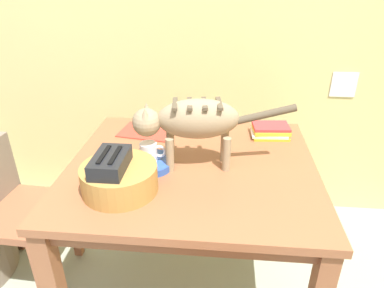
% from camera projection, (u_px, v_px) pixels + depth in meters
% --- Properties ---
extents(wall_rear, '(5.14, 0.11, 2.50)m').
position_uv_depth(wall_rear, '(203.00, 24.00, 2.10)').
color(wall_rear, '#DDCE83').
rests_on(wall_rear, ground_plane).
extents(dining_table, '(1.12, 1.00, 0.76)m').
position_uv_depth(dining_table, '(192.00, 180.00, 1.63)').
color(dining_table, brown).
rests_on(dining_table, ground_plane).
extents(cat, '(0.69, 0.18, 0.32)m').
position_uv_depth(cat, '(191.00, 121.00, 1.47)').
color(cat, '#947F60').
rests_on(cat, dining_table).
extents(saucer_bowl, '(0.22, 0.22, 0.03)m').
position_uv_depth(saucer_bowl, '(149.00, 163.00, 1.56)').
color(saucer_bowl, '#2D54B3').
rests_on(saucer_bowl, dining_table).
extents(coffee_mug, '(0.12, 0.08, 0.08)m').
position_uv_depth(coffee_mug, '(149.00, 152.00, 1.53)').
color(coffee_mug, white).
rests_on(coffee_mug, saucer_bowl).
extents(magazine, '(0.31, 0.24, 0.01)m').
position_uv_depth(magazine, '(147.00, 131.00, 1.89)').
color(magazine, red).
rests_on(magazine, dining_table).
extents(book_stack, '(0.20, 0.15, 0.06)m').
position_uv_depth(book_stack, '(270.00, 131.00, 1.83)').
color(book_stack, yellow).
rests_on(book_stack, dining_table).
extents(wicker_basket, '(0.30, 0.30, 0.11)m').
position_uv_depth(wicker_basket, '(119.00, 178.00, 1.37)').
color(wicker_basket, '#AD7C3B').
rests_on(wicker_basket, dining_table).
extents(toaster, '(0.12, 0.20, 0.18)m').
position_uv_depth(toaster, '(112.00, 174.00, 1.34)').
color(toaster, black).
rests_on(toaster, dining_table).
extents(wooden_chair_far, '(0.44, 0.44, 0.94)m').
position_uv_depth(wooden_chair_far, '(9.00, 208.00, 1.78)').
color(wooden_chair_far, '#945639').
rests_on(wooden_chair_far, ground_plane).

